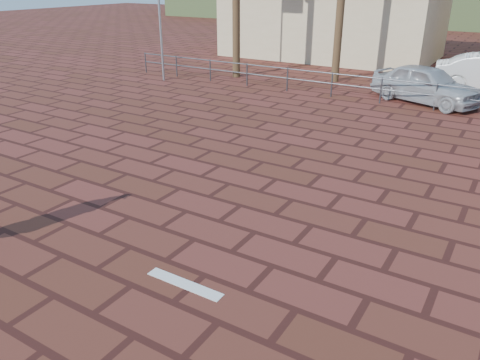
# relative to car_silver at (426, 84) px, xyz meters

# --- Properties ---
(ground) EXTENTS (120.00, 120.00, 0.00)m
(ground) POSITION_rel_car_silver_xyz_m (-1.44, -13.00, -0.72)
(ground) COLOR maroon
(ground) RESTS_ON ground
(paint_stripe) EXTENTS (1.40, 0.22, 0.01)m
(paint_stripe) POSITION_rel_car_silver_xyz_m (-0.74, -14.20, -0.72)
(paint_stripe) COLOR white
(paint_stripe) RESTS_ON ground
(guardrail) EXTENTS (24.06, 0.06, 1.00)m
(guardrail) POSITION_rel_car_silver_xyz_m (-1.44, -1.00, -0.04)
(guardrail) COLOR #47494F
(guardrail) RESTS_ON ground
(building_west) EXTENTS (12.60, 7.60, 4.50)m
(building_west) POSITION_rel_car_silver_xyz_m (-7.44, 9.00, 1.56)
(building_west) COLOR beige
(building_west) RESTS_ON ground
(car_silver) EXTENTS (4.57, 3.10, 1.44)m
(car_silver) POSITION_rel_car_silver_xyz_m (0.00, 0.00, 0.00)
(car_silver) COLOR #B0B3B7
(car_silver) RESTS_ON ground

